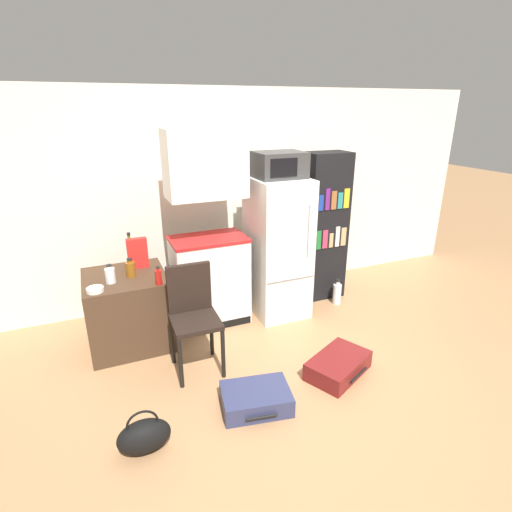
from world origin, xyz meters
name	(u,v)px	position (x,y,z in m)	size (l,w,h in m)	color
ground_plane	(307,383)	(0.00, 0.00, 0.00)	(24.00, 24.00, 0.00)	#A3754C
wall_back	(243,195)	(0.20, 2.00, 1.20)	(6.40, 0.10, 2.41)	silver
side_table	(128,310)	(-1.29, 1.24, 0.36)	(0.75, 0.73, 0.71)	#422D1E
kitchen_hutch	(208,240)	(-0.43, 1.36, 0.92)	(0.77, 0.49, 2.02)	silver
refrigerator	(278,248)	(0.32, 1.27, 0.76)	(0.57, 0.68, 1.52)	silver
microwave	(279,165)	(0.32, 1.27, 1.65)	(0.49, 0.40, 0.26)	#333333
bookshelf	(324,227)	(1.00, 1.43, 0.87)	(0.50, 0.34, 1.73)	black
bottle_amber_beer	(130,269)	(-1.23, 1.20, 0.79)	(0.09, 0.09, 0.18)	brown
bottle_clear_short	(110,275)	(-1.41, 1.12, 0.79)	(0.09, 0.09, 0.17)	silver
bottle_olive_oil	(130,250)	(-1.18, 1.56, 0.85)	(0.07, 0.07, 0.32)	#566619
bottle_ketchup_red	(159,277)	(-1.02, 0.92, 0.79)	(0.06, 0.06, 0.17)	#AD1914
bowl	(95,290)	(-1.55, 0.98, 0.73)	(0.14, 0.14, 0.04)	silver
cereal_box	(138,253)	(-1.13, 1.39, 0.86)	(0.19, 0.07, 0.30)	red
chair	(193,309)	(-0.80, 0.63, 0.57)	(0.41, 0.41, 0.94)	black
suitcase_large_flat	(338,365)	(0.31, 0.01, 0.08)	(0.67, 0.57, 0.16)	maroon
suitcase_small_flat	(256,399)	(-0.51, -0.10, 0.08)	(0.58, 0.46, 0.16)	navy
handbag	(144,436)	(-1.37, -0.19, 0.12)	(0.36, 0.20, 0.33)	black
water_bottle_front	(337,293)	(1.05, 1.14, 0.13)	(0.10, 0.10, 0.31)	silver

